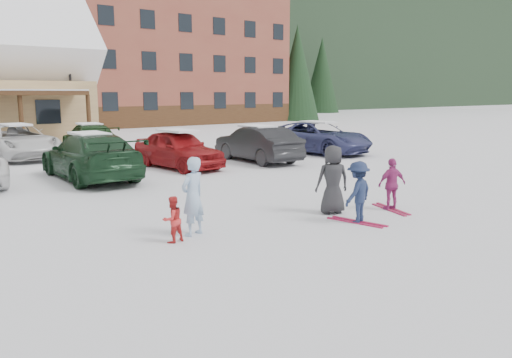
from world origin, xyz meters
TOP-DOWN VIEW (x-y plane):
  - ground at (0.00, 0.00)m, footprint 160.00×160.00m
  - alpine_hotel at (14.27, 38.00)m, footprint 31.48×14.01m
  - lamp_post at (3.94, 24.70)m, footprint 0.50×0.25m
  - conifer_1 at (30.00, 32.00)m, footprint 4.84×4.84m
  - conifer_3 at (6.00, 44.00)m, footprint 3.96×3.96m
  - conifer_4 at (34.00, 46.00)m, footprint 5.06×5.06m
  - adult_skier at (-1.38, 0.97)m, footprint 0.69×0.55m
  - toddler_red at (-1.96, 0.78)m, footprint 0.50×0.41m
  - child_navy at (2.08, -0.46)m, footprint 1.00×0.71m
  - skis_child_navy at (2.08, -0.46)m, footprint 0.50×1.41m
  - child_magenta at (3.73, -0.15)m, footprint 0.83×0.55m
  - skis_child_magenta at (3.73, -0.15)m, footprint 0.63×1.39m
  - bystander_dark at (2.29, 0.52)m, footprint 0.97×0.83m
  - parked_car_3 at (-0.61, 8.98)m, footprint 2.34×5.46m
  - parked_car_4 at (3.00, 9.41)m, footprint 2.18×4.49m
  - parked_car_5 at (6.59, 8.97)m, footprint 1.88×4.69m
  - parked_car_6 at (10.78, 9.54)m, footprint 3.20×5.75m
  - parked_car_10 at (-1.29, 16.36)m, footprint 2.98×5.68m
  - parked_car_11 at (2.12, 16.65)m, footprint 2.58×5.08m

SIDE VIEW (x-z plane):
  - ground at x=0.00m, z-range 0.00..0.00m
  - skis_child_navy at x=2.08m, z-range 0.00..0.03m
  - skis_child_magenta at x=3.73m, z-range 0.00..0.03m
  - toddler_red at x=-1.96m, z-range 0.00..0.93m
  - child_magenta at x=3.73m, z-range 0.00..1.31m
  - parked_car_11 at x=2.12m, z-range 0.00..1.41m
  - child_navy at x=2.08m, z-range 0.00..1.41m
  - parked_car_4 at x=3.00m, z-range 0.00..1.48m
  - parked_car_5 at x=6.59m, z-range 0.00..1.52m
  - parked_car_6 at x=10.78m, z-range 0.00..1.52m
  - parked_car_10 at x=-1.29m, z-range 0.00..1.53m
  - parked_car_3 at x=-0.61m, z-range 0.00..1.57m
  - adult_skier at x=-1.38m, z-range 0.00..1.64m
  - bystander_dark at x=2.29m, z-range 0.00..1.68m
  - lamp_post at x=3.94m, z-range 0.40..6.03m
  - conifer_3 at x=6.00m, z-range 0.53..9.71m
  - conifer_1 at x=30.00m, z-range 0.65..11.87m
  - conifer_4 at x=34.00m, z-range 0.68..12.41m
  - alpine_hotel at x=14.27m, z-range -2.11..19.37m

